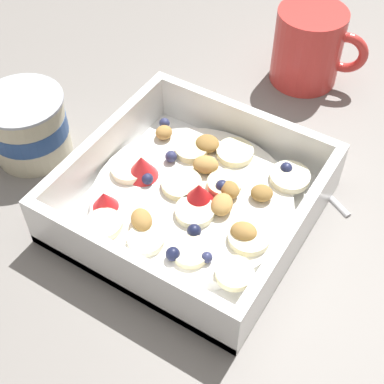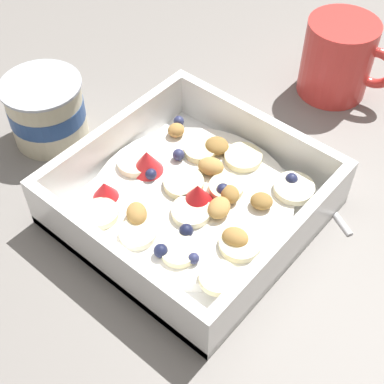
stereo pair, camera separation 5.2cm
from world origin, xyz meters
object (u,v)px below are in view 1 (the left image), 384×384
yogurt_cup (30,124)px  coffee_mug (309,47)px  spoon (274,138)px  fruit_bowl (192,200)px

yogurt_cup → coffee_mug: bearing=-36.0°
spoon → coffee_mug: size_ratio=1.49×
fruit_bowl → spoon: bearing=-10.0°
spoon → coffee_mug: 0.13m
spoon → yogurt_cup: yogurt_cup is taller
fruit_bowl → spoon: fruit_bowl is taller
fruit_bowl → coffee_mug: size_ratio=1.97×
yogurt_cup → coffee_mug: size_ratio=0.77×
coffee_mug → fruit_bowl: bearing=178.8°
spoon → coffee_mug: (0.12, 0.02, 0.04)m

